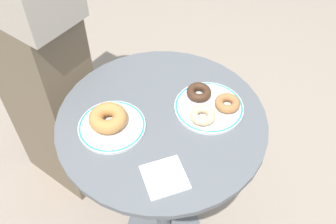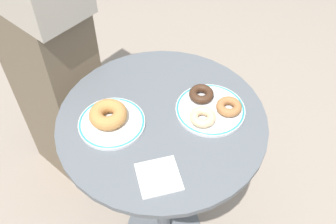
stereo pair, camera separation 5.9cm
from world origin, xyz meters
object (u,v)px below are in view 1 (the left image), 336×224
object	(u,v)px
plate_right	(209,107)
cafe_table	(162,164)
donut_old_fashioned	(108,118)
donut_chocolate	(199,92)
plate_left	(112,126)
donut_glazed	(203,115)
donut_cinnamon	(227,103)
paper_napkin	(165,177)
person_figure	(26,31)

from	to	relation	value
plate_right	cafe_table	bearing A→B (deg)	-169.41
donut_old_fashioned	donut_chocolate	world-z (taller)	donut_old_fashioned
plate_left	plate_right	world-z (taller)	same
plate_left	donut_glazed	distance (m)	0.27
donut_cinnamon	paper_napkin	bearing A→B (deg)	-132.69
plate_right	donut_glazed	size ratio (longest dim) A/B	2.74
donut_cinnamon	donut_old_fashioned	bearing A→B (deg)	-174.75
donut_old_fashioned	donut_cinnamon	bearing A→B (deg)	5.25
cafe_table	paper_napkin	world-z (taller)	paper_napkin
cafe_table	donut_chocolate	bearing A→B (deg)	31.78
donut_old_fashioned	paper_napkin	bearing A→B (deg)	-53.01
donut_old_fashioned	donut_cinnamon	world-z (taller)	donut_old_fashioned
donut_chocolate	plate_left	bearing A→B (deg)	-160.27
donut_old_fashioned	person_figure	distance (m)	0.49
plate_right	paper_napkin	world-z (taller)	plate_right
plate_right	donut_chocolate	bearing A→B (deg)	117.16
donut_old_fashioned	person_figure	size ratio (longest dim) A/B	0.07
cafe_table	donut_chocolate	xyz separation A→B (m)	(0.12, 0.08, 0.27)
plate_left	person_figure	world-z (taller)	person_figure
donut_chocolate	person_figure	distance (m)	0.65
plate_left	donut_cinnamon	world-z (taller)	donut_cinnamon
cafe_table	person_figure	xyz separation A→B (m)	(-0.44, 0.39, 0.31)
plate_right	paper_napkin	distance (m)	0.28
donut_chocolate	person_figure	world-z (taller)	person_figure
plate_left	paper_napkin	distance (m)	0.23
plate_left	plate_right	bearing A→B (deg)	9.34
donut_old_fashioned	paper_napkin	world-z (taller)	donut_old_fashioned
cafe_table	paper_napkin	xyz separation A→B (m)	(-0.01, -0.21, 0.24)
plate_left	donut_old_fashioned	size ratio (longest dim) A/B	1.76
donut_glazed	donut_cinnamon	bearing A→B (deg)	26.32
donut_cinnamon	person_figure	world-z (taller)	person_figure
donut_chocolate	donut_glazed	xyz separation A→B (m)	(-0.00, -0.10, 0.00)
plate_left	donut_glazed	bearing A→B (deg)	0.40
plate_left	donut_cinnamon	distance (m)	0.36
plate_left	donut_cinnamon	bearing A→B (deg)	6.93
donut_glazed	person_figure	world-z (taller)	person_figure
cafe_table	plate_left	size ratio (longest dim) A/B	3.87
plate_right	donut_old_fashioned	xyz separation A→B (m)	(-0.31, -0.04, 0.03)
plate_left	person_figure	bearing A→B (deg)	125.52
person_figure	donut_old_fashioned	bearing A→B (deg)	-54.63
plate_right	donut_old_fashioned	size ratio (longest dim) A/B	1.89
plate_right	paper_napkin	size ratio (longest dim) A/B	1.92
plate_left	donut_old_fashioned	world-z (taller)	donut_old_fashioned
donut_cinnamon	person_figure	bearing A→B (deg)	150.28
plate_right	paper_napkin	xyz separation A→B (m)	(-0.16, -0.24, -0.00)
donut_chocolate	donut_glazed	distance (m)	0.10
plate_left	donut_chocolate	distance (m)	0.29
cafe_table	donut_old_fashioned	world-z (taller)	donut_old_fashioned
plate_right	person_figure	size ratio (longest dim) A/B	0.13
plate_left	donut_old_fashioned	distance (m)	0.03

